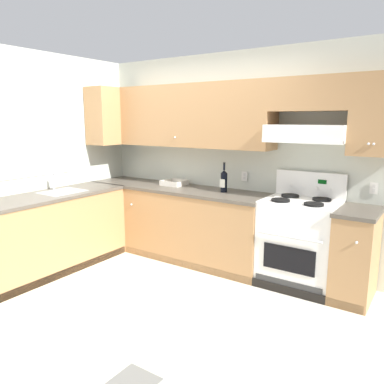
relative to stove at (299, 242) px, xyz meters
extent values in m
plane|color=beige|center=(-1.31, -1.25, -0.48)|extent=(7.04, 7.04, 0.00)
cube|color=slate|center=(-0.40, -2.15, -0.48)|extent=(0.30, 0.30, 0.01)
cube|color=beige|center=(-0.85, 0.37, 0.80)|extent=(4.68, 0.12, 2.55)
cube|color=#A87A4C|center=(-1.59, 0.13, 1.32)|extent=(2.39, 0.34, 0.76)
cube|color=#A87A4C|center=(0.62, 0.13, 1.32)|extent=(0.44, 0.34, 0.76)
cube|color=#A87A4C|center=(0.00, 0.13, 1.53)|extent=(0.80, 0.34, 0.34)
cube|color=white|center=(0.00, 0.09, 1.14)|extent=(0.80, 0.46, 0.17)
cube|color=white|center=(0.00, -0.13, 1.07)|extent=(0.80, 0.03, 0.04)
sphere|color=silver|center=(-1.59, -0.05, 1.06)|extent=(0.02, 0.02, 0.02)
sphere|color=silver|center=(0.60, -0.05, 1.06)|extent=(0.02, 0.02, 0.02)
sphere|color=silver|center=(0.64, -0.05, 1.06)|extent=(0.02, 0.02, 0.02)
cube|color=silver|center=(-0.80, 0.29, 0.60)|extent=(0.08, 0.01, 0.12)
cube|color=silver|center=(-0.80, 0.29, 0.62)|extent=(0.03, 0.00, 0.03)
cube|color=silver|center=(-0.80, 0.29, 0.58)|extent=(0.03, 0.00, 0.03)
cube|color=silver|center=(0.63, 0.29, 0.60)|extent=(0.08, 0.01, 0.12)
cube|color=silver|center=(0.63, 0.29, 0.62)|extent=(0.03, 0.00, 0.03)
cube|color=silver|center=(0.63, 0.29, 0.58)|extent=(0.03, 0.00, 0.03)
cube|color=beige|center=(-2.93, -1.15, 0.80)|extent=(0.12, 4.00, 2.55)
cube|color=white|center=(-2.87, -1.16, 1.07)|extent=(0.04, 1.00, 0.92)
cube|color=white|center=(-2.85, -1.16, 1.07)|extent=(0.01, 0.90, 0.82)
cube|color=white|center=(-2.85, -1.16, 1.07)|extent=(0.01, 0.90, 0.02)
cube|color=#A87A4C|center=(-2.69, -0.05, 1.32)|extent=(0.34, 0.64, 0.76)
cube|color=#A87A4C|center=(-1.61, -0.01, -0.04)|extent=(2.45, 0.61, 0.87)
cube|color=#51493F|center=(-1.61, -0.01, 0.41)|extent=(2.47, 0.63, 0.04)
cube|color=#A87A4C|center=(0.56, -0.01, -0.04)|extent=(0.36, 0.61, 0.87)
cube|color=#51493F|center=(0.56, -0.01, 0.41)|extent=(0.38, 0.63, 0.04)
cube|color=black|center=(-1.05, -0.28, -0.43)|extent=(3.54, 0.06, 0.09)
sphere|color=silver|center=(-2.10, -0.33, 0.20)|extent=(0.03, 0.03, 0.03)
sphere|color=silver|center=(0.62, -0.33, 0.20)|extent=(0.03, 0.03, 0.03)
cube|color=#A87A4C|center=(-2.55, -1.26, -0.04)|extent=(0.61, 1.89, 0.87)
cube|color=#51493F|center=(-2.55, -1.26, 0.41)|extent=(0.63, 1.91, 0.04)
cube|color=black|center=(-2.28, -1.26, -0.43)|extent=(0.06, 1.85, 0.09)
cube|color=#999B9E|center=(-2.55, -1.02, 0.43)|extent=(0.40, 0.48, 0.01)
cube|color=#28282B|center=(-2.55, -1.02, 0.36)|extent=(0.34, 0.42, 0.14)
cylinder|color=silver|center=(-2.71, -1.02, 0.54)|extent=(0.03, 0.03, 0.22)
cylinder|color=silver|center=(-2.63, -1.02, 0.64)|extent=(0.16, 0.02, 0.02)
cube|color=white|center=(0.00, 0.00, -0.02)|extent=(0.76, 0.58, 0.91)
cube|color=black|center=(0.00, -0.30, -0.10)|extent=(0.53, 0.01, 0.26)
cylinder|color=silver|center=(0.00, -0.32, 0.14)|extent=(0.65, 0.02, 0.02)
cube|color=#333333|center=(0.00, -0.30, -0.38)|extent=(0.70, 0.01, 0.11)
cube|color=white|center=(0.00, 0.00, 0.44)|extent=(0.76, 0.58, 0.02)
cube|color=white|center=(0.00, 0.27, 0.58)|extent=(0.76, 0.04, 0.29)
cube|color=#053F0C|center=(0.13, 0.25, 0.63)|extent=(0.09, 0.01, 0.04)
cylinder|color=black|center=(-0.17, -0.14, 0.46)|extent=(0.19, 0.19, 0.02)
cylinder|color=black|center=(-0.17, -0.14, 0.45)|extent=(0.07, 0.07, 0.01)
cylinder|color=black|center=(0.17, -0.14, 0.46)|extent=(0.19, 0.19, 0.02)
cylinder|color=black|center=(0.17, -0.14, 0.45)|extent=(0.07, 0.07, 0.01)
cylinder|color=black|center=(-0.17, 0.14, 0.46)|extent=(0.19, 0.19, 0.02)
cylinder|color=black|center=(-0.17, 0.14, 0.45)|extent=(0.07, 0.07, 0.01)
cylinder|color=black|center=(0.17, 0.14, 0.46)|extent=(0.19, 0.19, 0.02)
cylinder|color=black|center=(0.17, 0.14, 0.45)|extent=(0.07, 0.07, 0.01)
cylinder|color=white|center=(-0.21, 0.25, 0.55)|extent=(0.04, 0.02, 0.04)
cylinder|color=white|center=(-0.07, 0.25, 0.55)|extent=(0.04, 0.02, 0.04)
cylinder|color=white|center=(0.07, 0.25, 0.55)|extent=(0.04, 0.02, 0.04)
cylinder|color=white|center=(0.21, 0.25, 0.55)|extent=(0.04, 0.02, 0.04)
cylinder|color=black|center=(-0.95, 0.05, 0.54)|extent=(0.08, 0.08, 0.22)
cone|color=black|center=(-0.95, 0.05, 0.67)|extent=(0.08, 0.08, 0.04)
cylinder|color=black|center=(-0.95, 0.05, 0.74)|extent=(0.03, 0.03, 0.09)
cylinder|color=black|center=(-0.95, 0.05, 0.77)|extent=(0.03, 0.03, 0.02)
cube|color=silver|center=(-0.95, 0.01, 0.54)|extent=(0.07, 0.00, 0.10)
cube|color=beige|center=(-1.72, 0.10, 0.44)|extent=(0.23, 0.22, 0.02)
cube|color=beige|center=(-1.72, -0.03, 0.46)|extent=(0.28, 0.01, 0.06)
cube|color=beige|center=(-1.72, 0.23, 0.46)|extent=(0.28, 0.01, 0.06)
cube|color=beige|center=(-1.86, 0.10, 0.46)|extent=(0.01, 0.25, 0.06)
cube|color=beige|center=(-1.59, 0.10, 0.46)|extent=(0.01, 0.25, 0.06)
camera|label=1|loc=(1.20, -3.80, 1.28)|focal=35.23mm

